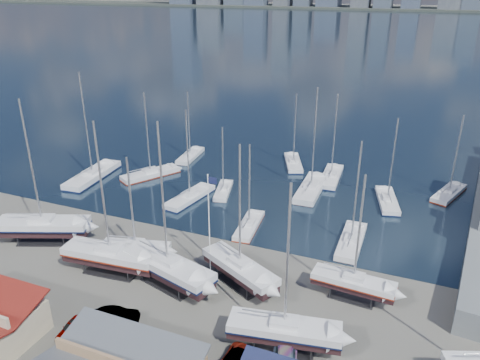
% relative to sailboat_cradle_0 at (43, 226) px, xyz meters
% --- Properties ---
extents(ground, '(1400.00, 1400.00, 0.00)m').
position_rel_sailboat_cradle_0_xyz_m(ground, '(23.74, -0.95, -2.21)').
color(ground, '#605E59').
rests_on(ground, ground).
extents(water, '(1400.00, 600.00, 0.40)m').
position_rel_sailboat_cradle_0_xyz_m(water, '(23.74, 309.05, -2.36)').
color(water, '#1B313F').
rests_on(water, ground).
extents(far_shore, '(1400.00, 80.00, 2.20)m').
position_rel_sailboat_cradle_0_xyz_m(far_shore, '(23.74, 569.05, -1.11)').
color(far_shore, '#2D332D').
rests_on(far_shore, ground).
extents(sailboat_cradle_0, '(12.10, 7.35, 18.72)m').
position_rel_sailboat_cradle_0_xyz_m(sailboat_cradle_0, '(0.00, 0.00, 0.00)').
color(sailboat_cradle_0, '#2D2D33').
rests_on(sailboat_cradle_0, ground).
extents(sailboat_cradle_1, '(11.54, 4.15, 18.10)m').
position_rel_sailboat_cradle_0_xyz_m(sailboat_cradle_1, '(12.27, -2.47, -0.03)').
color(sailboat_cradle_1, '#2D2D33').
rests_on(sailboat_cradle_1, ground).
extents(sailboat_cradle_2, '(8.43, 4.25, 13.45)m').
position_rel_sailboat_cradle_0_xyz_m(sailboat_cradle_2, '(13.80, 0.32, -0.26)').
color(sailboat_cradle_2, '#2D2D33').
rests_on(sailboat_cradle_2, ground).
extents(sailboat_cradle_3, '(12.18, 6.38, 18.74)m').
position_rel_sailboat_cradle_0_xyz_m(sailboat_cradle_3, '(19.62, -2.13, 0.00)').
color(sailboat_cradle_3, '#2D2D33').
rests_on(sailboat_cradle_3, ground).
extents(sailboat_cradle_4, '(10.25, 7.20, 16.44)m').
position_rel_sailboat_cradle_0_xyz_m(sailboat_cradle_4, '(26.93, 0.85, -0.11)').
color(sailboat_cradle_4, '#2D2D33').
rests_on(sailboat_cradle_4, ground).
extents(sailboat_cradle_5, '(10.64, 4.64, 16.60)m').
position_rel_sailboat_cradle_0_xyz_m(sailboat_cradle_5, '(34.36, -6.71, -0.11)').
color(sailboat_cradle_5, '#2D2D33').
rests_on(sailboat_cradle_5, ground).
extents(sailboat_cradle_6, '(8.86, 3.01, 14.23)m').
position_rel_sailboat_cradle_0_xyz_m(sailboat_cradle_6, '(38.87, 3.08, -0.23)').
color(sailboat_cradle_6, '#2D2D33').
rests_on(sailboat_cradle_6, ground).
extents(sailboat_moored_0, '(4.54, 12.86, 18.86)m').
position_rel_sailboat_cradle_0_xyz_m(sailboat_moored_0, '(-7.78, 19.37, -1.90)').
color(sailboat_moored_0, black).
rests_on(sailboat_moored_0, water).
extents(sailboat_moored_1, '(7.69, 10.27, 15.31)m').
position_rel_sailboat_cradle_0_xyz_m(sailboat_moored_1, '(0.91, 23.80, -1.90)').
color(sailboat_moored_1, black).
rests_on(sailboat_moored_1, water).
extents(sailboat_moored_2, '(3.34, 9.01, 13.31)m').
position_rel_sailboat_cradle_0_xyz_m(sailboat_moored_2, '(2.90, 34.64, -1.89)').
color(sailboat_moored_2, black).
rests_on(sailboat_moored_2, water).
extents(sailboat_moored_3, '(4.34, 10.25, 14.86)m').
position_rel_sailboat_cradle_0_xyz_m(sailboat_moored_3, '(11.53, 18.11, -1.90)').
color(sailboat_moored_3, black).
rests_on(sailboat_moored_3, water).
extents(sailboat_moored_4, '(3.99, 7.80, 11.35)m').
position_rel_sailboat_cradle_0_xyz_m(sailboat_moored_4, '(15.26, 22.41, -1.88)').
color(sailboat_moored_4, black).
rests_on(sailboat_moored_4, water).
extents(sailboat_moored_5, '(5.88, 9.56, 13.86)m').
position_rel_sailboat_cradle_0_xyz_m(sailboat_moored_5, '(22.14, 38.34, -1.91)').
color(sailboat_moored_5, black).
rests_on(sailboat_moored_5, water).
extents(sailboat_moored_6, '(3.21, 8.64, 12.63)m').
position_rel_sailboat_cradle_0_xyz_m(sailboat_moored_6, '(23.24, 13.17, -1.90)').
color(sailboat_moored_6, black).
rests_on(sailboat_moored_6, water).
extents(sailboat_moored_7, '(3.58, 11.72, 17.56)m').
position_rel_sailboat_cradle_0_xyz_m(sailboat_moored_7, '(28.05, 28.19, -1.89)').
color(sailboat_moored_7, black).
rests_on(sailboat_moored_7, water).
extents(sailboat_moored_8, '(3.47, 10.41, 15.34)m').
position_rel_sailboat_cradle_0_xyz_m(sailboat_moored_8, '(29.96, 34.32, -1.90)').
color(sailboat_moored_8, black).
rests_on(sailboat_moored_8, water).
extents(sailboat_moored_9, '(2.85, 9.69, 14.56)m').
position_rel_sailboat_cradle_0_xyz_m(sailboat_moored_9, '(36.87, 14.15, -1.89)').
color(sailboat_moored_9, black).
rests_on(sailboat_moored_9, water).
extents(sailboat_moored_10, '(4.75, 9.67, 13.92)m').
position_rel_sailboat_cradle_0_xyz_m(sailboat_moored_10, '(39.79, 28.40, -1.91)').
color(sailboat_moored_10, black).
rests_on(sailboat_moored_10, water).
extents(sailboat_moored_11, '(5.50, 9.40, 13.58)m').
position_rel_sailboat_cradle_0_xyz_m(sailboat_moored_11, '(48.46, 34.82, -1.90)').
color(sailboat_moored_11, black).
rests_on(sailboat_moored_11, water).
extents(car_a, '(1.78, 4.12, 1.38)m').
position_rel_sailboat_cradle_0_xyz_m(car_a, '(15.17, -12.34, -1.52)').
color(car_a, gray).
rests_on(car_a, ground).
extents(car_b, '(4.95, 3.46, 1.55)m').
position_rel_sailboat_cradle_0_xyz_m(car_b, '(17.98, -9.68, -1.44)').
color(car_b, gray).
rests_on(car_b, ground).
extents(flagpole, '(1.10, 0.12, 12.42)m').
position_rel_sailboat_cradle_0_xyz_m(flagpole, '(23.12, 1.47, 4.97)').
color(flagpole, white).
rests_on(flagpole, ground).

